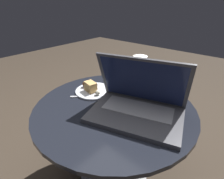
% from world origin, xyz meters
% --- Properties ---
extents(ground_plane, '(6.00, 6.00, 0.00)m').
position_xyz_m(ground_plane, '(0.00, 0.00, 0.00)').
color(ground_plane, '#382D23').
extents(table, '(0.73, 0.73, 0.49)m').
position_xyz_m(table, '(0.00, 0.00, 0.36)').
color(table, '#9E9EA3').
rests_on(table, ground_plane).
extents(laptop, '(0.43, 0.34, 0.24)m').
position_xyz_m(laptop, '(0.11, 0.01, 0.54)').
color(laptop, '#47474C').
rests_on(laptop, table).
extents(beer_glass, '(0.07, 0.07, 0.18)m').
position_xyz_m(beer_glass, '(-0.01, 0.21, 0.58)').
color(beer_glass, brown).
rests_on(beer_glass, table).
extents(snack_plate, '(0.19, 0.19, 0.06)m').
position_xyz_m(snack_plate, '(-0.17, 0.03, 0.51)').
color(snack_plate, silver).
rests_on(snack_plate, table).
extents(fork, '(0.15, 0.15, 0.01)m').
position_xyz_m(fork, '(-0.13, -0.01, 0.50)').
color(fork, '#B2B2B7').
rests_on(fork, table).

